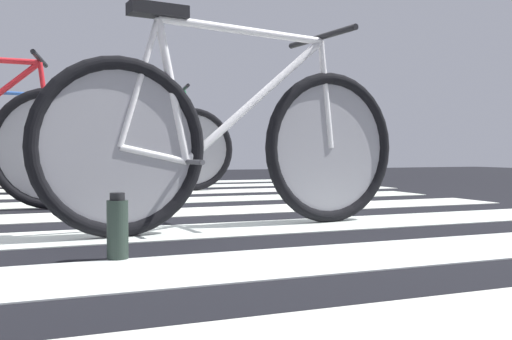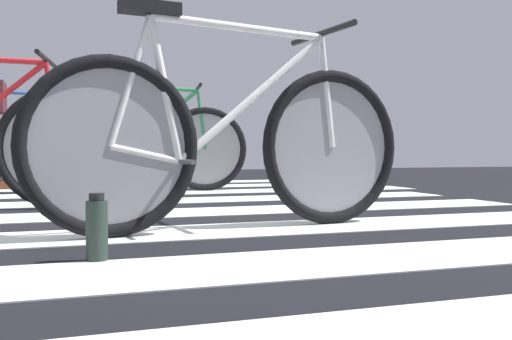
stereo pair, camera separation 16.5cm
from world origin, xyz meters
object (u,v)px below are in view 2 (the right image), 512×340
(bicycle_4_of_4, at_px, (30,146))
(bicycle_1_of_4, at_px, (230,141))
(bicycle_3_of_4, at_px, (144,146))
(water_bottle, at_px, (97,229))

(bicycle_4_of_4, bearing_deg, bicycle_1_of_4, -74.27)
(bicycle_1_of_4, height_order, bicycle_3_of_4, same)
(bicycle_4_of_4, bearing_deg, water_bottle, -84.72)
(bicycle_4_of_4, height_order, water_bottle, bicycle_4_of_4)
(bicycle_1_of_4, xyz_separation_m, bicycle_4_of_4, (-0.96, 3.33, 0.00))
(bicycle_3_of_4, xyz_separation_m, bicycle_4_of_4, (-0.93, 0.81, 0.00))
(bicycle_3_of_4, relative_size, water_bottle, 8.16)
(bicycle_3_of_4, bearing_deg, bicycle_1_of_4, -81.39)
(bicycle_3_of_4, distance_m, water_bottle, 3.12)
(bicycle_1_of_4, height_order, bicycle_4_of_4, same)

